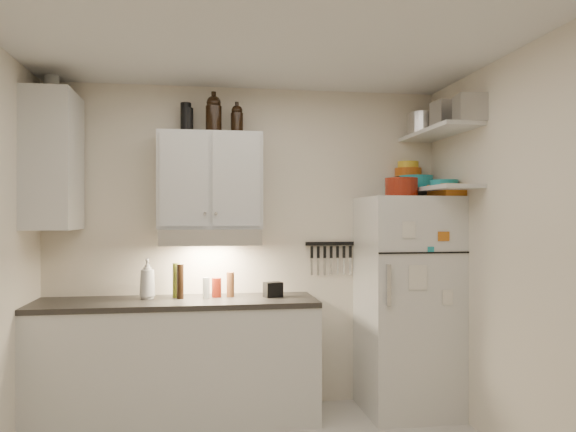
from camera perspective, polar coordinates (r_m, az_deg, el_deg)
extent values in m
cube|color=silver|center=(3.29, -1.98, 18.81)|extent=(3.20, 3.00, 0.02)
cube|color=beige|center=(4.62, -4.24, -3.11)|extent=(3.20, 0.02, 2.60)
cube|color=beige|center=(3.68, 23.80, -3.87)|extent=(0.02, 3.00, 2.60)
cube|color=silver|center=(4.44, -11.24, -14.50)|extent=(2.10, 0.60, 0.88)
cube|color=#2A2724|center=(4.34, -11.23, -8.61)|extent=(2.10, 0.62, 0.04)
cube|color=silver|center=(4.44, -7.93, 3.54)|extent=(0.80, 0.33, 0.75)
cube|color=silver|center=(4.44, -22.76, 5.17)|extent=(0.33, 0.55, 1.00)
cube|color=silver|center=(4.37, -7.91, -2.11)|extent=(0.76, 0.46, 0.12)
cube|color=silver|center=(4.60, 12.02, -8.75)|extent=(0.70, 0.68, 1.70)
cube|color=silver|center=(4.55, 15.00, 8.20)|extent=(0.30, 0.95, 0.03)
cube|color=silver|center=(4.51, 15.01, 2.66)|extent=(0.30, 0.95, 0.03)
cube|color=black|center=(4.71, 4.32, -2.82)|extent=(0.42, 0.02, 0.03)
cylinder|color=maroon|center=(4.48, 11.44, 2.86)|extent=(0.31, 0.31, 0.15)
cube|color=#C06518|center=(4.49, 16.06, 2.51)|extent=(0.26, 0.31, 0.09)
cylinder|color=silver|center=(4.55, 12.16, 2.43)|extent=(0.06, 0.06, 0.09)
cylinder|color=silver|center=(4.88, 13.59, 8.97)|extent=(0.36, 0.36, 0.20)
cube|color=#AAAAAD|center=(4.55, 15.96, 9.78)|extent=(0.23, 0.21, 0.22)
cube|color=#AAAAAD|center=(4.25, 17.99, 10.33)|extent=(0.22, 0.22, 0.19)
cylinder|color=teal|center=(4.81, 12.88, 3.34)|extent=(0.28, 0.28, 0.11)
cylinder|color=#B85011|center=(4.85, 12.11, 4.37)|extent=(0.23, 0.23, 0.07)
cylinder|color=gold|center=(4.86, 12.11, 5.10)|extent=(0.18, 0.18, 0.06)
cylinder|color=teal|center=(4.49, 15.58, 3.21)|extent=(0.28, 0.28, 0.05)
cylinder|color=black|center=(4.56, -10.05, 9.49)|extent=(0.08, 0.08, 0.20)
cylinder|color=black|center=(4.57, -10.33, 9.73)|extent=(0.10, 0.10, 0.24)
cylinder|color=silver|center=(4.66, -22.89, 12.10)|extent=(0.15, 0.15, 0.15)
imported|color=silver|center=(4.42, -14.10, -5.97)|extent=(0.14, 0.14, 0.34)
cylinder|color=brown|center=(4.42, -5.87, -6.94)|extent=(0.08, 0.08, 0.19)
cylinder|color=olive|center=(4.45, -11.32, -6.42)|extent=(0.05, 0.05, 0.27)
cylinder|color=black|center=(4.37, -10.90, -6.55)|extent=(0.07, 0.07, 0.26)
cylinder|color=silver|center=(4.37, -8.32, -7.24)|extent=(0.07, 0.07, 0.16)
cylinder|color=maroon|center=(4.42, -7.27, -7.22)|extent=(0.08, 0.08, 0.15)
cube|color=black|center=(4.40, -1.53, -7.48)|extent=(0.16, 0.13, 0.12)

